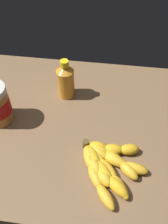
# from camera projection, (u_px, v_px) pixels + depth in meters

# --- Properties ---
(ground_plane) EXTENTS (0.87, 0.70, 0.05)m
(ground_plane) POSITION_uv_depth(u_px,v_px,m) (72.00, 126.00, 0.87)
(ground_plane) COLOR brown
(banana_bunch) EXTENTS (0.21, 0.22, 0.04)m
(banana_bunch) POSITION_uv_depth(u_px,v_px,m) (107.00, 164.00, 0.72)
(banana_bunch) COLOR gold
(banana_bunch) RESTS_ON ground_plane
(honey_bottle) EXTENTS (0.06, 0.06, 0.16)m
(honey_bottle) POSITION_uv_depth(u_px,v_px,m) (66.00, 80.00, 0.89)
(honey_bottle) COLOR orange
(honey_bottle) RESTS_ON ground_plane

